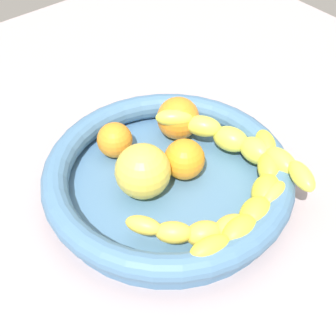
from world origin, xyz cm
name	(u,v)px	position (x,y,z in cm)	size (l,w,h in cm)	color
kitchen_counter	(168,199)	(0.00, 0.00, 1.50)	(120.00, 120.00, 3.00)	#A59598
fruit_bowl	(168,178)	(0.00, 0.00, 5.83)	(34.41, 34.41, 5.48)	teal
banana_draped_left	(240,144)	(-10.68, 3.08, 8.12)	(11.05, 25.13, 5.27)	#E1D946
banana_draped_right	(254,198)	(-5.29, 11.00, 7.40)	(23.94, 13.34, 4.13)	yellow
banana_arching_top	(216,223)	(1.16, 10.69, 7.19)	(20.92, 11.19, 3.80)	yellow
orange_front	(115,140)	(2.01, -9.66, 7.38)	(5.18, 5.18, 5.18)	orange
orange_mid_left	(184,159)	(-2.93, -0.10, 7.65)	(5.74, 5.74, 5.74)	orange
orange_mid_right	(178,118)	(-7.79, -7.07, 8.00)	(6.43, 6.43, 6.43)	orange
apple_yellow	(143,171)	(3.44, -1.05, 8.54)	(7.51, 7.51, 7.51)	#E4C84A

